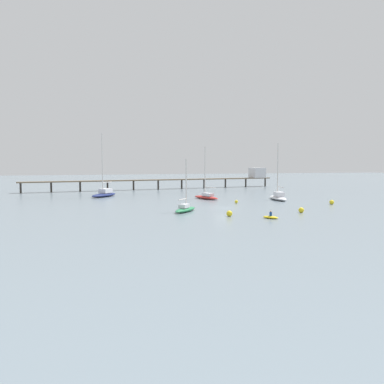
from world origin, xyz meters
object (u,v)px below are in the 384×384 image
at_px(sailboat_green, 185,208).
at_px(sailboat_navy, 104,193).
at_px(pier, 206,177).
at_px(mooring_buoy_outer, 236,202).
at_px(sailboat_white, 278,196).
at_px(sailboat_red, 206,196).
at_px(mooring_buoy_far, 332,202).
at_px(mooring_buoy_inner, 301,210).
at_px(mooring_buoy_mid, 229,214).
at_px(dinghy_yellow, 271,217).

bearing_deg(sailboat_green, sailboat_navy, 106.13).
distance_m(pier, sailboat_navy, 40.88).
bearing_deg(sailboat_green, mooring_buoy_outer, 38.23).
distance_m(sailboat_navy, sailboat_green, 34.62).
bearing_deg(pier, sailboat_white, -88.63).
xyz_separation_m(sailboat_red, mooring_buoy_far, (18.61, -17.65, -0.27)).
height_order(mooring_buoy_far, mooring_buoy_inner, mooring_buoy_far).
relative_size(pier, sailboat_red, 6.79).
bearing_deg(sailboat_white, mooring_buoy_outer, -160.44).
height_order(sailboat_green, mooring_buoy_far, sailboat_green).
relative_size(sailboat_navy, mooring_buoy_mid, 16.48).
relative_size(mooring_buoy_far, mooring_buoy_inner, 1.00).
bearing_deg(sailboat_green, pier, 67.94).
distance_m(pier, mooring_buoy_mid, 67.49).
relative_size(pier, mooring_buoy_inner, 89.94).
xyz_separation_m(pier, mooring_buoy_outer, (-10.06, -47.00, -3.13)).
xyz_separation_m(mooring_buoy_far, mooring_buoy_mid, (-24.77, -10.50, 0.01)).
xyz_separation_m(mooring_buoy_inner, mooring_buoy_outer, (-3.74, 16.87, -0.11)).
distance_m(sailboat_red, mooring_buoy_outer, 10.68).
distance_m(sailboat_green, mooring_buoy_outer, 16.81).
xyz_separation_m(pier, sailboat_white, (1.03, -43.06, -2.70)).
height_order(dinghy_yellow, mooring_buoy_outer, dinghy_yellow).
xyz_separation_m(sailboat_green, mooring_buoy_inner, (16.94, -6.47, -0.17)).
distance_m(sailboat_green, dinghy_yellow, 14.41).
bearing_deg(sailboat_navy, sailboat_white, -29.16).
relative_size(sailboat_navy, mooring_buoy_far, 16.91).
bearing_deg(mooring_buoy_inner, mooring_buoy_far, 37.81).
distance_m(sailboat_red, mooring_buoy_mid, 28.82).
bearing_deg(sailboat_red, mooring_buoy_mid, -102.35).
bearing_deg(dinghy_yellow, sailboat_navy, 113.10).
bearing_deg(sailboat_navy, mooring_buoy_inner, -56.23).
distance_m(sailboat_red, dinghy_yellow, 31.85).
distance_m(dinghy_yellow, mooring_buoy_inner, 8.93).
bearing_deg(sailboat_green, mooring_buoy_far, 6.10).
height_order(sailboat_white, mooring_buoy_outer, sailboat_white).
relative_size(sailboat_red, dinghy_yellow, 4.40).
xyz_separation_m(sailboat_white, sailboat_green, (-24.29, -14.34, -0.15)).
bearing_deg(mooring_buoy_mid, dinghy_yellow, -37.77).
height_order(dinghy_yellow, mooring_buoy_mid, dinghy_yellow).
bearing_deg(dinghy_yellow, pier, 78.44).
height_order(mooring_buoy_far, mooring_buoy_mid, mooring_buoy_mid).
bearing_deg(pier, mooring_buoy_mid, -106.12).
relative_size(mooring_buoy_far, mooring_buoy_outer, 1.34).
height_order(sailboat_red, mooring_buoy_mid, sailboat_red).
bearing_deg(dinghy_yellow, mooring_buoy_inner, 30.76).
relative_size(sailboat_navy, dinghy_yellow, 5.64).
relative_size(sailboat_white, mooring_buoy_inner, 14.00).
height_order(sailboat_navy, sailboat_green, sailboat_navy).
xyz_separation_m(sailboat_white, dinghy_yellow, (-15.02, -25.37, -0.52)).
xyz_separation_m(pier, mooring_buoy_mid, (-18.72, -64.77, -3.01)).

